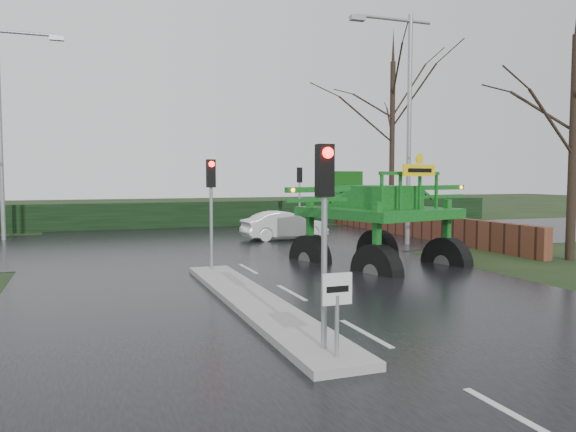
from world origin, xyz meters
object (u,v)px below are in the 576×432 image
object	(u,v)px
traffic_signal_far	(300,184)
crop_sprayer	(372,202)
white_sedan	(284,240)
keep_left_sign	(337,301)
traffic_signal_near	(325,202)
street_light_left_far	(7,113)
traffic_signal_mid	(211,190)
street_light_right	(403,108)

from	to	relation	value
traffic_signal_far	crop_sprayer	world-z (taller)	crop_sprayer
crop_sprayer	white_sedan	bearing A→B (deg)	70.87
keep_left_sign	white_sedan	distance (m)	18.08
traffic_signal_near	street_light_left_far	world-z (taller)	street_light_left_far
keep_left_sign	traffic_signal_mid	size ratio (longest dim) A/B	0.38
traffic_signal_near	street_light_left_far	bearing A→B (deg)	108.17
keep_left_sign	traffic_signal_near	xyz separation A→B (m)	(0.00, 0.49, 1.53)
traffic_signal_near	street_light_right	xyz separation A→B (m)	(9.49, 13.01, 3.40)
traffic_signal_far	street_light_left_far	world-z (taller)	street_light_left_far
traffic_signal_far	street_light_right	bearing A→B (deg)	101.95
traffic_signal_far	street_light_left_far	xyz separation A→B (m)	(-14.69, -0.01, 3.40)
traffic_signal_near	street_light_right	distance (m)	16.46
traffic_signal_near	traffic_signal_mid	bearing A→B (deg)	90.00
keep_left_sign	street_light_left_far	bearing A→B (deg)	107.78
white_sedan	street_light_left_far	bearing A→B (deg)	66.62
street_light_right	crop_sprayer	size ratio (longest dim) A/B	1.24
traffic_signal_near	traffic_signal_far	size ratio (longest dim) A/B	1.00
keep_left_sign	traffic_signal_near	world-z (taller)	traffic_signal_near
traffic_signal_mid	traffic_signal_far	xyz separation A→B (m)	(7.80, 12.52, 0.00)
traffic_signal_mid	street_light_left_far	distance (m)	14.68
keep_left_sign	street_light_right	distance (m)	17.23
keep_left_sign	street_light_left_far	distance (m)	23.11
traffic_signal_near	traffic_signal_mid	xyz separation A→B (m)	(0.00, 8.50, 0.00)
keep_left_sign	traffic_signal_far	bearing A→B (deg)	70.07
traffic_signal_mid	white_sedan	xyz separation A→B (m)	(5.35, 8.25, -2.59)
keep_left_sign	white_sedan	xyz separation A→B (m)	(5.35, 17.24, -1.06)
traffic_signal_near	street_light_right	world-z (taller)	street_light_right
keep_left_sign	street_light_right	bearing A→B (deg)	54.88
street_light_right	street_light_left_far	size ratio (longest dim) A/B	1.00
traffic_signal_far	street_light_left_far	distance (m)	15.08
keep_left_sign	crop_sprayer	size ratio (longest dim) A/B	0.17
traffic_signal_mid	crop_sprayer	distance (m)	4.98
traffic_signal_near	white_sedan	xyz separation A→B (m)	(5.35, 16.75, -2.59)
crop_sprayer	white_sedan	xyz separation A→B (m)	(0.61, 9.71, -2.21)
traffic_signal_near	traffic_signal_mid	distance (m)	8.50
street_light_right	traffic_signal_mid	bearing A→B (deg)	-154.60
traffic_signal_mid	crop_sprayer	bearing A→B (deg)	-17.12
traffic_signal_near	street_light_left_far	size ratio (longest dim) A/B	0.35
street_light_right	white_sedan	size ratio (longest dim) A/B	2.47
keep_left_sign	white_sedan	size ratio (longest dim) A/B	0.33
street_light_right	street_light_left_far	world-z (taller)	same
traffic_signal_mid	white_sedan	size ratio (longest dim) A/B	0.87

